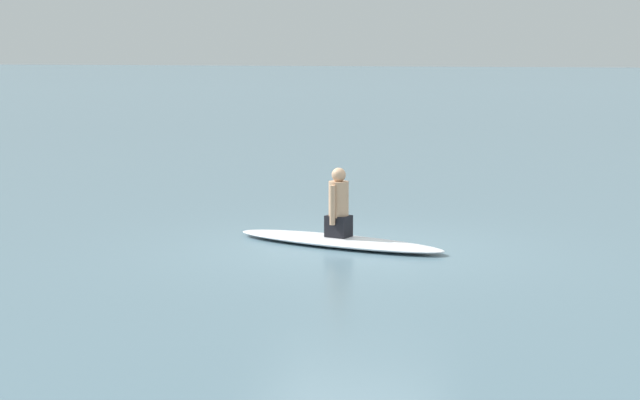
{
  "coord_description": "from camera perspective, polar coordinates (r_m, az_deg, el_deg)",
  "views": [
    {
      "loc": [
        5.1,
        -13.26,
        2.65
      ],
      "look_at": [
        -0.55,
        0.22,
        0.62
      ],
      "focal_mm": 59.29,
      "sensor_mm": 36.0,
      "label": 1
    }
  ],
  "objects": [
    {
      "name": "surfboard",
      "position": [
        14.73,
        1.01,
        -2.22
      ],
      "size": [
        3.3,
        1.21,
        0.12
      ],
      "primitive_type": "ellipsoid",
      "rotation": [
        0.0,
        0.0,
        -0.14
      ],
      "color": "white",
      "rests_on": "ground"
    },
    {
      "name": "ground_plane",
      "position": [
        14.46,
        1.66,
        -2.67
      ],
      "size": [
        400.0,
        400.0,
        0.0
      ],
      "primitive_type": "plane",
      "color": "slate"
    },
    {
      "name": "person_paddler",
      "position": [
        14.65,
        1.01,
        -0.3
      ],
      "size": [
        0.35,
        0.43,
        0.97
      ],
      "rotation": [
        0.0,
        0.0,
        -0.14
      ],
      "color": "black",
      "rests_on": "surfboard"
    }
  ]
}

